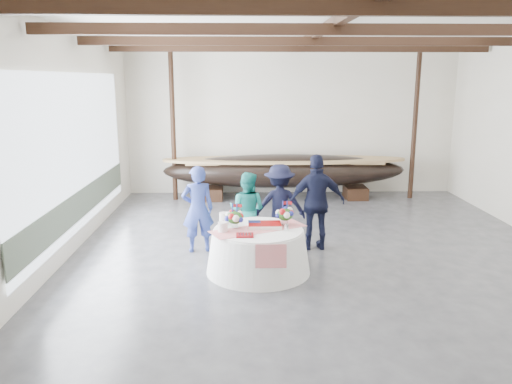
{
  "coord_description": "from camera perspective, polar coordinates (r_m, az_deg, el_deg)",
  "views": [
    {
      "loc": [
        -1.55,
        -9.3,
        3.47
      ],
      "look_at": [
        -1.25,
        0.77,
        1.19
      ],
      "focal_mm": 35.0,
      "sensor_mm": 36.0,
      "label": 1
    }
  ],
  "objects": [
    {
      "name": "guest_man_right",
      "position": [
        10.33,
        6.96,
        -1.19
      ],
      "size": [
        1.21,
        0.59,
        2.0
      ],
      "primitive_type": "imported",
      "rotation": [
        0.0,
        0.0,
        3.23
      ],
      "color": "black",
      "rests_on": "ground"
    },
    {
      "name": "ceiling",
      "position": [
        9.49,
        8.14,
        18.86
      ],
      "size": [
        10.0,
        12.0,
        0.01
      ],
      "primitive_type": "cube",
      "color": "white",
      "rests_on": "wall_back"
    },
    {
      "name": "wall_left",
      "position": [
        10.0,
        -21.97,
        4.81
      ],
      "size": [
        0.02,
        12.0,
        4.5
      ],
      "primitive_type": "cube",
      "color": "silver",
      "rests_on": "ground"
    },
    {
      "name": "tabletop_items",
      "position": [
        9.14,
        0.04,
        -3.14
      ],
      "size": [
        1.83,
        1.27,
        0.4
      ],
      "color": "red",
      "rests_on": "banquet_table"
    },
    {
      "name": "wall_back",
      "position": [
        15.43,
        4.1,
        8.18
      ],
      "size": [
        10.0,
        0.02,
        4.5
      ],
      "primitive_type": "cube",
      "color": "silver",
      "rests_on": "ground"
    },
    {
      "name": "guest_man_left",
      "position": [
        10.58,
        2.7,
        -1.49
      ],
      "size": [
        1.16,
        0.7,
        1.74
      ],
      "primitive_type": "imported",
      "rotation": [
        0.0,
        0.0,
        3.19
      ],
      "color": "black",
      "rests_on": "ground"
    },
    {
      "name": "guest_woman_teal",
      "position": [
        10.39,
        -1.02,
        -2.1
      ],
      "size": [
        0.95,
        0.85,
        1.62
      ],
      "primitive_type": "imported",
      "rotation": [
        0.0,
        0.0,
        2.79
      ],
      "color": "teal",
      "rests_on": "ground"
    },
    {
      "name": "longboat_display",
      "position": [
        14.69,
        3.26,
        2.46
      ],
      "size": [
        7.11,
        1.42,
        1.33
      ],
      "color": "black",
      "rests_on": "ground"
    },
    {
      "name": "wall_front",
      "position": [
        3.85,
        22.3,
        -6.75
      ],
      "size": [
        10.0,
        0.02,
        4.5
      ],
      "primitive_type": "cube",
      "color": "silver",
      "rests_on": "ground"
    },
    {
      "name": "banquet_table",
      "position": [
        9.21,
        0.26,
        -6.68
      ],
      "size": [
        1.91,
        1.91,
        0.82
      ],
      "color": "white",
      "rests_on": "ground"
    },
    {
      "name": "guest_woman_blue",
      "position": [
        10.21,
        -6.67,
        -1.95
      ],
      "size": [
        0.72,
        0.55,
        1.79
      ],
      "primitive_type": "imported",
      "rotation": [
        0.0,
        0.0,
        3.34
      ],
      "color": "navy",
      "rests_on": "ground"
    },
    {
      "name": "pavilion_structure",
      "position": [
        10.3,
        7.21,
        15.62
      ],
      "size": [
        9.8,
        11.76,
        4.5
      ],
      "color": "black",
      "rests_on": "ground"
    },
    {
      "name": "floor",
      "position": [
        10.05,
        7.33,
        -7.56
      ],
      "size": [
        10.0,
        12.0,
        0.01
      ],
      "primitive_type": "cube",
      "color": "#3D3D42",
      "rests_on": "ground"
    },
    {
      "name": "open_bay",
      "position": [
        10.97,
        -19.77,
        3.38
      ],
      "size": [
        0.03,
        7.0,
        3.2
      ],
      "color": "silver",
      "rests_on": "ground"
    }
  ]
}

